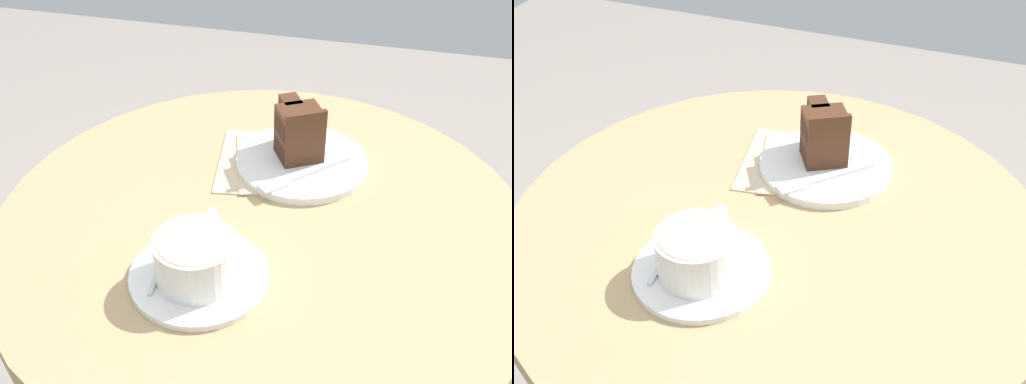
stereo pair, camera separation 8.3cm
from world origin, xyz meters
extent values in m
cylinder|color=tan|center=(0.00, 0.00, 0.70)|extent=(0.71, 0.71, 0.03)
cylinder|color=white|center=(-0.13, 0.05, 0.72)|extent=(0.17, 0.17, 0.01)
cylinder|color=white|center=(-0.13, 0.05, 0.75)|extent=(0.10, 0.10, 0.06)
cylinder|color=beige|center=(-0.13, 0.05, 0.78)|extent=(0.09, 0.09, 0.00)
torus|color=white|center=(-0.08, 0.05, 0.75)|extent=(0.05, 0.01, 0.05)
cube|color=silver|center=(-0.13, 0.09, 0.73)|extent=(0.09, 0.01, 0.00)
ellipsoid|color=silver|center=(-0.08, 0.10, 0.73)|extent=(0.02, 0.02, 0.00)
cylinder|color=white|center=(0.13, -0.03, 0.72)|extent=(0.19, 0.19, 0.01)
cube|color=#422619|center=(0.14, -0.02, 0.74)|extent=(0.08, 0.08, 0.03)
cube|color=#422619|center=(0.17, 0.00, 0.74)|extent=(0.04, 0.04, 0.03)
cube|color=#4C2B19|center=(0.14, -0.02, 0.76)|extent=(0.08, 0.08, 0.01)
cube|color=#4C2B19|center=(0.17, 0.00, 0.76)|extent=(0.04, 0.04, 0.01)
cube|color=#422619|center=(0.14, -0.02, 0.78)|extent=(0.08, 0.08, 0.03)
cube|color=#422619|center=(0.17, 0.00, 0.78)|extent=(0.04, 0.04, 0.03)
cube|color=#4C2B19|center=(0.14, -0.02, 0.80)|extent=(0.08, 0.08, 0.01)
cube|color=#4C2B19|center=(0.17, 0.00, 0.80)|extent=(0.04, 0.04, 0.01)
cube|color=#4C2B19|center=(0.12, -0.03, 0.77)|extent=(0.04, 0.06, 0.09)
cube|color=silver|center=(0.11, -0.05, 0.73)|extent=(0.09, 0.08, 0.00)
cube|color=silver|center=(0.05, 0.00, 0.73)|extent=(0.04, 0.04, 0.00)
cube|color=beige|center=(0.13, 0.01, 0.72)|extent=(0.19, 0.19, 0.00)
cube|color=beige|center=(0.13, -0.01, 0.72)|extent=(0.19, 0.19, 0.00)
camera|label=1|loc=(-0.64, -0.15, 1.26)|focal=45.00mm
camera|label=2|loc=(-0.61, -0.23, 1.26)|focal=45.00mm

